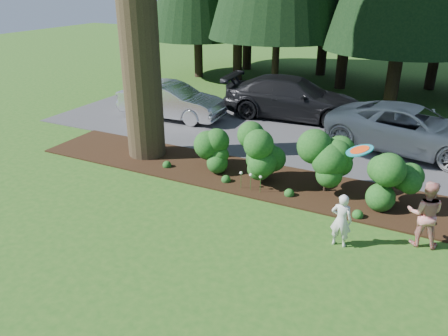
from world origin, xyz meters
The scene contains 11 objects.
ground centered at (0.00, 0.00, 0.00)m, with size 80.00×80.00×0.00m, color #225317.
mulch_bed centered at (0.00, 3.25, 0.03)m, with size 16.00×2.50×0.05m, color black.
driveway centered at (0.00, 7.50, 0.01)m, with size 22.00×6.00×0.03m, color #38383A.
shrub_row centered at (0.77, 3.14, 0.81)m, with size 6.53×1.60×1.61m.
lily_cluster centered at (-0.30, 2.40, 0.50)m, with size 0.69×0.09×0.57m.
car_silver_wagon centered at (-6.18, 7.36, 0.79)m, with size 1.60×4.60×1.51m, color silver.
car_white_suv centered at (3.35, 7.80, 0.81)m, with size 2.60×5.64×1.57m, color white.
car_dark_suv centered at (-1.57, 9.80, 0.89)m, with size 2.42×5.94×1.72m, color black.
child centered at (2.59, 0.81, 0.64)m, with size 0.47×0.31×1.29m, color silver.
adult centered at (4.23, 1.69, 0.79)m, with size 0.77×0.60×1.58m, color red.
frisbee centered at (2.80, 0.67, 2.40)m, with size 0.55×0.55×0.24m.
Camera 1 is at (4.04, -7.91, 5.60)m, focal length 35.00 mm.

